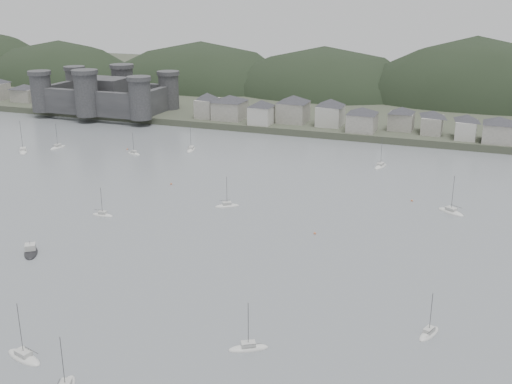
% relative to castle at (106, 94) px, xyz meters
% --- Properties ---
extents(ground, '(900.00, 900.00, 0.00)m').
position_rel_castle_xyz_m(ground, '(120.00, -179.80, -10.96)').
color(ground, slate).
rests_on(ground, ground).
extents(far_shore_land, '(900.00, 250.00, 3.00)m').
position_rel_castle_xyz_m(far_shore_land, '(120.00, 115.20, -9.46)').
color(far_shore_land, '#383D2D').
rests_on(far_shore_land, ground).
extents(forested_ridge, '(851.55, 103.94, 102.57)m').
position_rel_castle_xyz_m(forested_ridge, '(124.83, 89.60, -22.25)').
color(forested_ridge, black).
rests_on(forested_ridge, ground).
extents(castle, '(66.00, 43.00, 20.00)m').
position_rel_castle_xyz_m(castle, '(0.00, 0.00, 0.00)').
color(castle, '#313133').
rests_on(castle, far_shore_land).
extents(waterfront_town, '(451.48, 28.46, 12.92)m').
position_rel_castle_xyz_m(waterfront_town, '(170.59, 3.54, -2.30)').
color(waterfront_town, gray).
rests_on(waterfront_town, far_shore_land).
extents(moored_fleet, '(268.38, 163.53, 13.40)m').
position_rel_castle_xyz_m(moored_fleet, '(84.36, -111.08, -10.79)').
color(moored_fleet, silver).
rests_on(moored_fleet, ground).
extents(motor_launch_far, '(7.89, 9.02, 4.10)m').
position_rel_castle_xyz_m(motor_launch_far, '(78.62, -152.22, -10.68)').
color(motor_launch_far, black).
rests_on(motor_launch_far, ground).
extents(mooring_buoys, '(155.31, 131.06, 0.70)m').
position_rel_castle_xyz_m(mooring_buoys, '(120.01, -116.40, -10.81)').
color(mooring_buoys, '#C46A41').
rests_on(mooring_buoys, ground).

